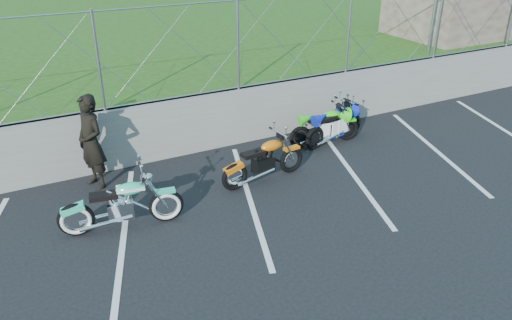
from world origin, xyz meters
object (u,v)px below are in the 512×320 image
sportbike_blue (335,125)px  person_standing (91,142)px  sportbike_green (326,128)px  cruiser_turquoise (123,206)px  naked_orange (265,162)px

sportbike_blue → person_standing: size_ratio=0.98×
sportbike_green → person_standing: person_standing is taller
sportbike_blue → person_standing: person_standing is taller
cruiser_turquoise → person_standing: person_standing is taller
naked_orange → sportbike_blue: bearing=15.6°
naked_orange → person_standing: (-3.06, 1.36, 0.53)m
cruiser_turquoise → sportbike_green: 5.25m
cruiser_turquoise → person_standing: 1.83m
cruiser_turquoise → naked_orange: 2.97m
naked_orange → sportbike_green: 2.33m
sportbike_green → sportbike_blue: bearing=4.8°
naked_orange → sportbike_green: size_ratio=1.09×
naked_orange → sportbike_green: naked_orange is taller
sportbike_green → person_standing: size_ratio=0.95×
sportbike_blue → naked_orange: bearing=-170.5°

